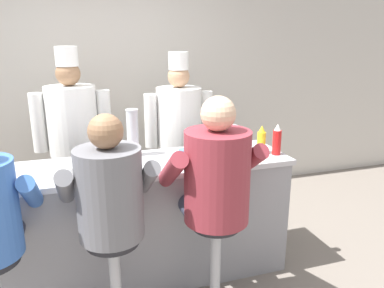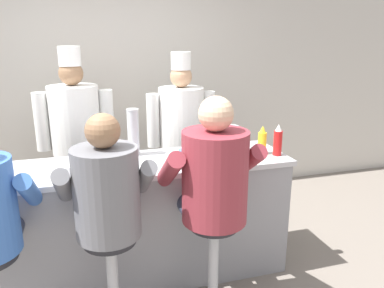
# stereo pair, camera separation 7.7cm
# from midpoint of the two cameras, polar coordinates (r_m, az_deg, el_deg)

# --- Properties ---
(wall_back) EXTENTS (10.00, 0.06, 2.70)m
(wall_back) POSITION_cam_midpoint_polar(r_m,az_deg,el_deg) (4.35, -11.89, 8.60)
(wall_back) COLOR beige
(wall_back) RESTS_ON ground_plane
(diner_counter) EXTENTS (2.46, 0.62, 0.97)m
(diner_counter) POSITION_cam_midpoint_polar(r_m,az_deg,el_deg) (3.03, -8.20, -11.62)
(diner_counter) COLOR gray
(diner_counter) RESTS_ON ground_plane
(ketchup_bottle_red) EXTENTS (0.07, 0.07, 0.25)m
(ketchup_bottle_red) POSITION_cam_midpoint_polar(r_m,az_deg,el_deg) (3.05, 13.65, 0.46)
(ketchup_bottle_red) COLOR red
(ketchup_bottle_red) RESTS_ON diner_counter
(mustard_bottle_yellow) EXTENTS (0.07, 0.07, 0.23)m
(mustard_bottle_yellow) POSITION_cam_midpoint_polar(r_m,az_deg,el_deg) (3.06, 11.35, 0.45)
(mustard_bottle_yellow) COLOR yellow
(mustard_bottle_yellow) RESTS_ON diner_counter
(hot_sauce_bottle_orange) EXTENTS (0.03, 0.03, 0.12)m
(hot_sauce_bottle_orange) POSITION_cam_midpoint_polar(r_m,az_deg,el_deg) (2.79, 1.54, -1.82)
(hot_sauce_bottle_orange) COLOR orange
(hot_sauce_bottle_orange) RESTS_ON diner_counter
(water_pitcher_clear) EXTENTS (0.13, 0.12, 0.23)m
(water_pitcher_clear) POSITION_cam_midpoint_polar(r_m,az_deg,el_deg) (3.02, 6.68, 0.62)
(water_pitcher_clear) COLOR silver
(water_pitcher_clear) RESTS_ON diner_counter
(breakfast_plate) EXTENTS (0.27, 0.27, 0.05)m
(breakfast_plate) POSITION_cam_midpoint_polar(r_m,az_deg,el_deg) (2.84, -12.82, -2.87)
(breakfast_plate) COLOR white
(breakfast_plate) RESTS_ON diner_counter
(cereal_bowl) EXTENTS (0.17, 0.17, 0.05)m
(cereal_bowl) POSITION_cam_midpoint_polar(r_m,az_deg,el_deg) (2.77, -17.49, -3.44)
(cereal_bowl) COLOR white
(cereal_bowl) RESTS_ON diner_counter
(coffee_mug_blue) EXTENTS (0.13, 0.08, 0.08)m
(coffee_mug_blue) POSITION_cam_midpoint_polar(r_m,az_deg,el_deg) (2.88, -0.36, -1.57)
(coffee_mug_blue) COLOR #4C7AB2
(coffee_mug_blue) RESTS_ON diner_counter
(cup_stack_steel) EXTENTS (0.10, 0.10, 0.37)m
(cup_stack_steel) POSITION_cam_midpoint_polar(r_m,az_deg,el_deg) (2.99, -8.22, 1.82)
(cup_stack_steel) COLOR #B7BABF
(cup_stack_steel) RESTS_ON diner_counter
(napkin_dispenser_chrome) EXTENTS (0.12, 0.07, 0.14)m
(napkin_dispenser_chrome) POSITION_cam_midpoint_polar(r_m,az_deg,el_deg) (2.95, 3.07, -0.66)
(napkin_dispenser_chrome) COLOR silver
(napkin_dispenser_chrome) RESTS_ON diner_counter
(diner_seated_grey) EXTENTS (0.60, 0.59, 1.48)m
(diner_seated_grey) POSITION_cam_midpoint_polar(r_m,az_deg,el_deg) (2.34, -11.91, -8.07)
(diner_seated_grey) COLOR #B2B5BA
(diner_seated_grey) RESTS_ON ground_plane
(diner_seated_maroon) EXTENTS (0.65, 0.64, 1.55)m
(diner_seated_maroon) POSITION_cam_midpoint_polar(r_m,az_deg,el_deg) (2.46, 4.09, -5.69)
(diner_seated_maroon) COLOR #B2B5BA
(diner_seated_maroon) RESTS_ON ground_plane
(cook_in_whites_near) EXTENTS (0.71, 0.45, 1.81)m
(cook_in_whites_near) POSITION_cam_midpoint_polar(r_m,az_deg,el_deg) (3.65, -16.62, 1.20)
(cook_in_whites_near) COLOR #232328
(cook_in_whites_near) RESTS_ON ground_plane
(cook_in_whites_far) EXTENTS (0.68, 0.44, 1.75)m
(cook_in_whites_far) POSITION_cam_midpoint_polar(r_m,az_deg,el_deg) (3.71, -1.02, 1.62)
(cook_in_whites_far) COLOR #232328
(cook_in_whites_far) RESTS_ON ground_plane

